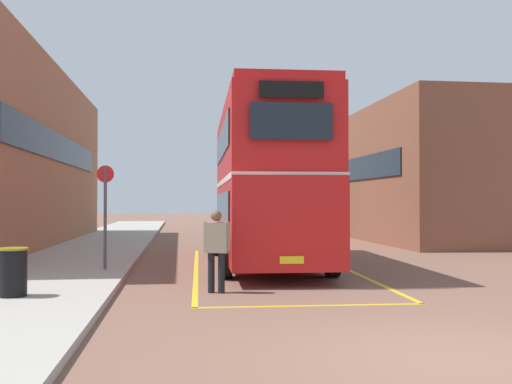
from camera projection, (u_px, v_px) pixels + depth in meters
The scene contains 9 objects.
ground_plane at pixel (268, 253), 21.33m from camera, with size 135.60×135.60×0.00m, color brown.
sidewalk_left at pixel (95, 248), 22.87m from camera, with size 4.00×57.60×0.14m, color #A39E93.
depot_building_right at pixel (437, 175), 28.98m from camera, with size 7.92×14.26×6.33m.
double_decker_bus at pixel (265, 180), 17.46m from camera, with size 3.14×10.07×4.75m.
single_deck_bus at pixel (291, 205), 36.31m from camera, with size 3.15×8.40×3.02m.
pedestrian_boarding at pixel (216, 245), 12.01m from camera, with size 0.55×0.36×1.70m.
litter_bin at pixel (13, 272), 10.70m from camera, with size 0.53×0.53×0.89m.
bus_stop_sign at pixel (105, 207), 14.98m from camera, with size 0.44×0.10×2.66m.
bay_marking_yellow at pixel (274, 272), 15.54m from camera, with size 4.65×12.13×0.01m.
Camera 1 is at (-3.20, -6.72, 1.88)m, focal length 41.06 mm.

